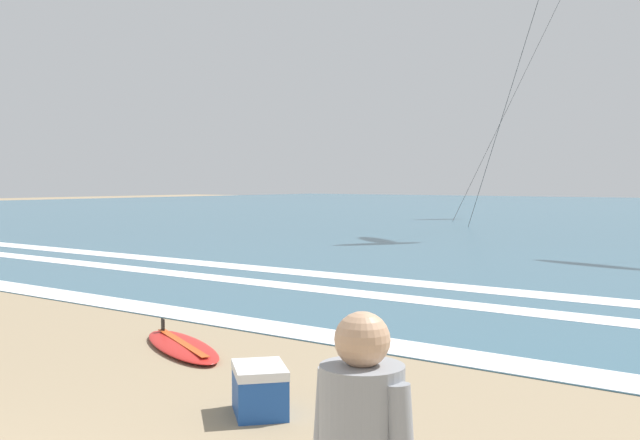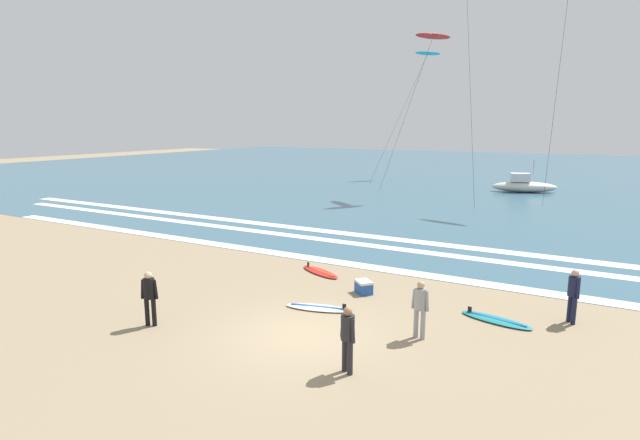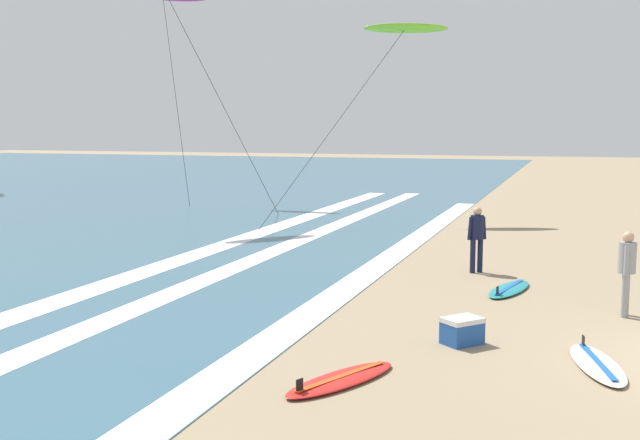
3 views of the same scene
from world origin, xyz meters
name	(u,v)px [view 2 (image 2 of 3)]	position (x,y,z in m)	size (l,w,h in m)	color
ground_plane	(301,336)	(0.00, 0.00, 0.00)	(160.00, 160.00, 0.00)	#937F60
ocean_surface	(534,174)	(0.00, 51.63, 0.01)	(140.00, 90.00, 0.01)	#386075
wave_foam_shoreline	(377,268)	(-0.73, 7.03, 0.01)	(47.10, 0.77, 0.01)	white
wave_foam_mid_break	(407,250)	(-0.69, 10.39, 0.01)	(56.02, 0.72, 0.01)	white
wave_foam_outer_break	(397,239)	(-1.88, 12.20, 0.01)	(57.67, 0.84, 0.01)	white
surfer_left_near	(149,294)	(-4.10, -1.50, 0.96)	(0.50, 0.32, 1.60)	black
surfer_foreground_main	(348,334)	(2.00, -1.25, 0.96)	(0.50, 0.32, 1.60)	#232328
surfer_left_far	(574,291)	(6.33, 4.58, 0.96)	(0.37, 0.46, 1.60)	#141938
surfer_mid_group	(420,304)	(2.84, 1.41, 0.96)	(0.51, 0.32, 1.60)	gray
surfboard_right_spare	(319,308)	(-0.57, 1.97, 0.05)	(2.18, 1.08, 0.25)	silver
surfboard_foreground_flat	(320,272)	(-2.42, 5.36, 0.05)	(2.16, 1.44, 0.25)	red
surfboard_near_water	(496,320)	(4.43, 3.64, 0.05)	(2.18, 1.04, 0.25)	teal
kite_red_high_left	(433,37)	(-5.00, 26.92, 11.92)	(6.43, 4.64, 12.21)	red
kite_cyan_far_right	(428,54)	(-10.35, 42.61, 12.88)	(3.73, 10.56, 13.19)	#23A8C6
offshore_boat	(524,186)	(1.10, 34.30, 0.55)	(5.47, 3.10, 2.70)	beige
cooler_box	(364,287)	(0.02, 4.04, 0.22)	(0.76, 0.74, 0.44)	#1E4C9E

